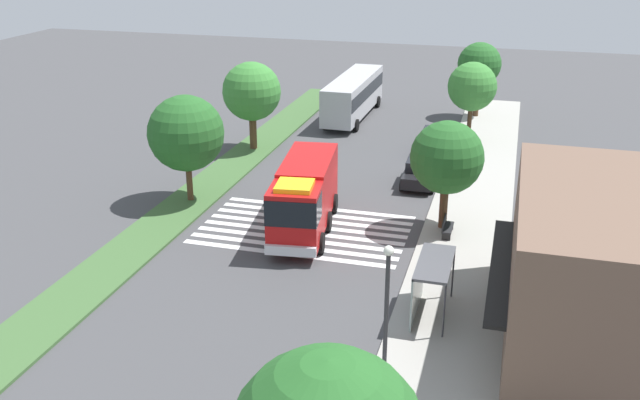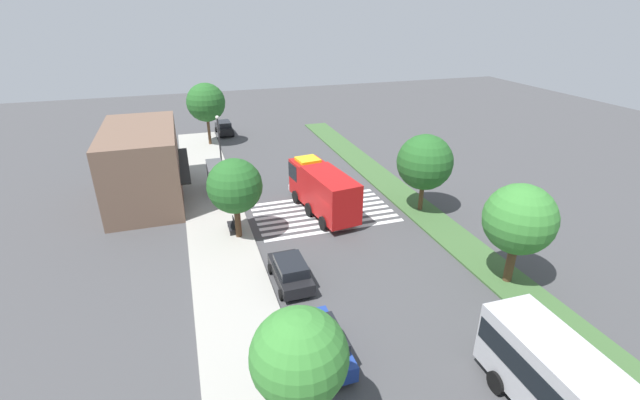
# 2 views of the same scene
# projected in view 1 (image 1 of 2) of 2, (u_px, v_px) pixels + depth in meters

# --- Properties ---
(ground_plane) EXTENTS (120.00, 120.00, 0.00)m
(ground_plane) POSITION_uv_depth(u_px,v_px,m) (317.00, 212.00, 40.95)
(ground_plane) COLOR #424244
(sidewalk) EXTENTS (60.00, 4.65, 0.14)m
(sidewalk) POSITION_uv_depth(u_px,v_px,m) (467.00, 227.00, 38.77)
(sidewalk) COLOR #9E9B93
(sidewalk) RESTS_ON ground_plane
(median_strip) EXTENTS (60.00, 3.00, 0.14)m
(median_strip) POSITION_uv_depth(u_px,v_px,m) (195.00, 197.00, 42.88)
(median_strip) COLOR #3D6033
(median_strip) RESTS_ON ground_plane
(crosswalk) EXTENTS (6.75, 11.24, 0.01)m
(crosswalk) POSITION_uv_depth(u_px,v_px,m) (304.00, 229.00, 38.59)
(crosswalk) COLOR silver
(crosswalk) RESTS_ON ground_plane
(fire_truck) EXTENTS (8.89, 3.66, 3.79)m
(fire_truck) POSITION_uv_depth(u_px,v_px,m) (304.00, 196.00, 37.49)
(fire_truck) COLOR #B71414
(fire_truck) RESTS_ON ground_plane
(parked_car_west) EXTENTS (4.59, 2.07, 1.75)m
(parked_car_west) POSITION_uv_depth(u_px,v_px,m) (433.00, 142.00, 50.61)
(parked_car_west) COLOR navy
(parked_car_west) RESTS_ON ground_plane
(parked_car_mid) EXTENTS (4.34, 2.15, 1.69)m
(parked_car_mid) POSITION_uv_depth(u_px,v_px,m) (420.00, 171.00, 44.87)
(parked_car_mid) COLOR black
(parked_car_mid) RESTS_ON ground_plane
(transit_bus) EXTENTS (11.70, 2.98, 3.48)m
(transit_bus) POSITION_uv_depth(u_px,v_px,m) (353.00, 94.00, 59.64)
(transit_bus) COLOR #B2B2B7
(transit_bus) RESTS_ON ground_plane
(bus_stop_shelter) EXTENTS (3.50, 1.40, 2.46)m
(bus_stop_shelter) POSITION_uv_depth(u_px,v_px,m) (426.00, 276.00, 29.54)
(bus_stop_shelter) COLOR #4C4C51
(bus_stop_shelter) RESTS_ON sidewalk
(bench_near_shelter) EXTENTS (1.60, 0.50, 0.90)m
(bench_near_shelter) POSITION_uv_depth(u_px,v_px,m) (437.00, 262.00, 33.59)
(bench_near_shelter) COLOR #4C3823
(bench_near_shelter) RESTS_ON sidewalk
(bench_west_of_shelter) EXTENTS (1.60, 0.50, 0.90)m
(bench_west_of_shelter) POSITION_uv_depth(u_px,v_px,m) (447.00, 227.00, 37.47)
(bench_west_of_shelter) COLOR black
(bench_west_of_shelter) RESTS_ON sidewalk
(street_lamp) EXTENTS (0.36, 0.36, 5.56)m
(street_lamp) POSITION_uv_depth(u_px,v_px,m) (387.00, 305.00, 24.23)
(street_lamp) COLOR #2D2D30
(street_lamp) RESTS_ON sidewalk
(storefront_building) EXTENTS (11.71, 6.65, 6.33)m
(storefront_building) POSITION_uv_depth(u_px,v_px,m) (589.00, 270.00, 27.29)
(storefront_building) COLOR brown
(storefront_building) RESTS_ON ground_plane
(sidewalk_tree_far_west) EXTENTS (3.61, 3.61, 6.21)m
(sidewalk_tree_far_west) POSITION_uv_depth(u_px,v_px,m) (479.00, 65.00, 58.79)
(sidewalk_tree_far_west) COLOR #513823
(sidewalk_tree_far_west) RESTS_ON sidewalk
(sidewalk_tree_west) EXTENTS (3.62, 3.62, 5.92)m
(sidewalk_tree_west) POSITION_uv_depth(u_px,v_px,m) (472.00, 87.00, 52.27)
(sidewalk_tree_west) COLOR #47301E
(sidewalk_tree_west) RESTS_ON sidewalk
(sidewalk_tree_center) EXTENTS (3.89, 3.89, 5.93)m
(sidewalk_tree_center) POSITION_uv_depth(u_px,v_px,m) (447.00, 158.00, 37.11)
(sidewalk_tree_center) COLOR #47301E
(sidewalk_tree_center) RESTS_ON sidewalk
(median_tree_far_west) EXTENTS (4.19, 4.19, 6.31)m
(median_tree_far_west) POSITION_uv_depth(u_px,v_px,m) (252.00, 92.00, 50.32)
(median_tree_far_west) COLOR #513823
(median_tree_far_west) RESTS_ON median_strip
(median_tree_west) EXTENTS (4.44, 4.44, 6.34)m
(median_tree_west) POSITION_uv_depth(u_px,v_px,m) (186.00, 133.00, 40.83)
(median_tree_west) COLOR #513823
(median_tree_west) RESTS_ON median_strip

